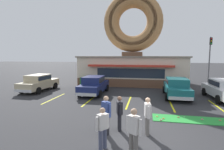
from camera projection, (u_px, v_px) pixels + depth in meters
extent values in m
plane|color=#2D2D30|center=(144.00, 133.00, 7.78)|extent=(160.00, 160.00, 0.00)
cube|color=brown|center=(132.00, 80.00, 21.71)|extent=(12.00, 6.00, 0.90)
cube|color=beige|center=(132.00, 67.00, 21.53)|extent=(12.00, 6.00, 2.30)
cube|color=gray|center=(132.00, 57.00, 21.39)|extent=(12.30, 6.30, 0.16)
cube|color=red|center=(130.00, 66.00, 18.28)|extent=(9.00, 0.60, 0.20)
cube|color=#232D3D|center=(130.00, 73.00, 18.64)|extent=(7.20, 0.03, 1.00)
cube|color=brown|center=(132.00, 54.00, 21.35)|extent=(2.40, 1.80, 0.50)
torus|color=#B27F4C|center=(133.00, 22.00, 20.93)|extent=(7.10, 1.90, 7.10)
torus|color=#9E6B42|center=(133.00, 22.00, 20.51)|extent=(6.25, 1.05, 6.24)
cube|color=green|center=(196.00, 120.00, 9.31)|extent=(4.49, 1.16, 0.03)
torus|color=#D8667F|center=(202.00, 119.00, 9.31)|extent=(0.13, 0.13, 0.04)
torus|color=#D8667F|center=(161.00, 120.00, 9.22)|extent=(0.13, 0.13, 0.04)
torus|color=#A5724C|center=(178.00, 117.00, 9.64)|extent=(0.13, 0.13, 0.04)
torus|color=#A5724C|center=(220.00, 120.00, 9.17)|extent=(0.13, 0.13, 0.04)
torus|color=#D17F47|center=(163.00, 119.00, 9.43)|extent=(0.13, 0.13, 0.04)
torus|color=#E5C666|center=(157.00, 116.00, 9.76)|extent=(0.13, 0.13, 0.04)
sphere|color=white|center=(184.00, 117.00, 9.67)|extent=(0.04, 0.04, 0.04)
cube|color=#BCAD89|center=(39.00, 84.00, 17.00)|extent=(1.93, 4.47, 0.68)
cube|color=#BCAD89|center=(38.00, 78.00, 16.78)|extent=(1.64, 2.16, 0.60)
cube|color=#232D3D|center=(38.00, 78.00, 16.78)|extent=(1.66, 2.08, 0.36)
cube|color=silver|center=(52.00, 83.00, 19.18)|extent=(1.67, 0.16, 0.24)
cube|color=silver|center=(23.00, 91.00, 14.87)|extent=(1.67, 0.16, 0.24)
cylinder|color=black|center=(40.00, 85.00, 18.56)|extent=(0.24, 0.65, 0.64)
cylinder|color=black|center=(55.00, 86.00, 18.15)|extent=(0.24, 0.65, 0.64)
cylinder|color=black|center=(22.00, 90.00, 15.92)|extent=(0.24, 0.65, 0.64)
cylinder|color=black|center=(38.00, 91.00, 15.52)|extent=(0.24, 0.65, 0.64)
cube|color=navy|center=(94.00, 87.00, 15.67)|extent=(1.79, 4.41, 0.68)
cube|color=navy|center=(94.00, 80.00, 15.45)|extent=(1.57, 2.11, 0.60)
cube|color=#232D3D|center=(94.00, 80.00, 15.45)|extent=(1.60, 2.03, 0.36)
cube|color=silver|center=(100.00, 85.00, 17.87)|extent=(1.67, 0.11, 0.24)
cube|color=silver|center=(86.00, 95.00, 13.52)|extent=(1.67, 0.11, 0.24)
cylinder|color=black|center=(90.00, 87.00, 17.20)|extent=(0.22, 0.64, 0.64)
cylinder|color=black|center=(107.00, 88.00, 16.87)|extent=(0.22, 0.64, 0.64)
cylinder|color=black|center=(79.00, 93.00, 14.54)|extent=(0.22, 0.64, 0.64)
cylinder|color=black|center=(100.00, 94.00, 14.21)|extent=(0.22, 0.64, 0.64)
cube|color=silver|center=(223.00, 91.00, 13.58)|extent=(1.94, 4.47, 0.68)
cube|color=silver|center=(211.00, 89.00, 15.80)|extent=(1.67, 0.17, 0.24)
cylinder|color=black|center=(204.00, 92.00, 15.09)|extent=(0.25, 0.65, 0.64)
cylinder|color=black|center=(218.00, 100.00, 12.41)|extent=(0.25, 0.65, 0.64)
cube|color=#196066|center=(176.00, 89.00, 14.41)|extent=(1.85, 4.43, 0.68)
cube|color=#196066|center=(177.00, 82.00, 14.19)|extent=(1.60, 2.13, 0.60)
cube|color=#232D3D|center=(177.00, 82.00, 14.19)|extent=(1.62, 2.05, 0.36)
cube|color=silver|center=(173.00, 87.00, 16.60)|extent=(1.67, 0.13, 0.24)
cube|color=silver|center=(181.00, 99.00, 12.27)|extent=(1.67, 0.13, 0.24)
cylinder|color=black|center=(164.00, 90.00, 15.96)|extent=(0.23, 0.64, 0.64)
cylinder|color=black|center=(184.00, 91.00, 15.59)|extent=(0.23, 0.64, 0.64)
cylinder|color=black|center=(167.00, 97.00, 13.31)|extent=(0.23, 0.64, 0.64)
cylinder|color=black|center=(191.00, 98.00, 12.94)|extent=(0.23, 0.64, 0.64)
cylinder|color=#232328|center=(105.00, 124.00, 7.70)|extent=(0.15, 0.15, 0.84)
cylinder|color=#232328|center=(108.00, 126.00, 7.55)|extent=(0.15, 0.15, 0.84)
cube|color=#33478C|center=(106.00, 109.00, 7.55)|extent=(0.45, 0.42, 0.61)
cylinder|color=#33478C|center=(103.00, 108.00, 7.74)|extent=(0.10, 0.10, 0.57)
cylinder|color=#33478C|center=(110.00, 111.00, 7.36)|extent=(0.10, 0.10, 0.57)
sphere|color=tan|center=(106.00, 99.00, 7.50)|extent=(0.23, 0.23, 0.23)
cylinder|color=slate|center=(147.00, 125.00, 7.68)|extent=(0.15, 0.15, 0.81)
cylinder|color=slate|center=(148.00, 127.00, 7.48)|extent=(0.15, 0.15, 0.81)
cube|color=silver|center=(148.00, 110.00, 7.50)|extent=(0.30, 0.41, 0.59)
cylinder|color=silver|center=(147.00, 109.00, 7.75)|extent=(0.10, 0.10, 0.54)
cylinder|color=silver|center=(149.00, 113.00, 7.26)|extent=(0.10, 0.10, 0.54)
sphere|color=tan|center=(148.00, 100.00, 7.45)|extent=(0.22, 0.22, 0.22)
cylinder|color=slate|center=(131.00, 144.00, 6.01)|extent=(0.15, 0.15, 0.83)
cylinder|color=slate|center=(136.00, 146.00, 5.87)|extent=(0.15, 0.15, 0.83)
cube|color=silver|center=(134.00, 124.00, 5.86)|extent=(0.45, 0.40, 0.61)
cylinder|color=silver|center=(128.00, 123.00, 6.03)|extent=(0.10, 0.10, 0.56)
cylinder|color=silver|center=(140.00, 127.00, 5.69)|extent=(0.10, 0.10, 0.56)
sphere|color=tan|center=(134.00, 112.00, 5.81)|extent=(0.22, 0.22, 0.22)
cylinder|color=#474C66|center=(101.00, 140.00, 6.35)|extent=(0.15, 0.15, 0.77)
cylinder|color=#474C66|center=(105.00, 138.00, 6.48)|extent=(0.15, 0.15, 0.77)
cube|color=silver|center=(103.00, 122.00, 6.34)|extent=(0.42, 0.45, 0.56)
cylinder|color=silver|center=(97.00, 124.00, 6.18)|extent=(0.10, 0.10, 0.52)
cylinder|color=silver|center=(108.00, 121.00, 6.51)|extent=(0.10, 0.10, 0.52)
sphere|color=tan|center=(103.00, 110.00, 6.29)|extent=(0.21, 0.21, 0.21)
cylinder|color=#232328|center=(119.00, 121.00, 8.11)|extent=(0.15, 0.15, 0.79)
cylinder|color=#232328|center=(120.00, 123.00, 7.91)|extent=(0.15, 0.15, 0.79)
cube|color=black|center=(120.00, 108.00, 7.93)|extent=(0.34, 0.43, 0.58)
cylinder|color=black|center=(119.00, 107.00, 8.18)|extent=(0.10, 0.10, 0.53)
cylinder|color=black|center=(120.00, 110.00, 7.69)|extent=(0.10, 0.10, 0.53)
sphere|color=brown|center=(120.00, 99.00, 7.89)|extent=(0.21, 0.21, 0.21)
cylinder|color=#1E662D|center=(82.00, 82.00, 19.64)|extent=(0.56, 0.56, 0.95)
torus|color=#123D1B|center=(82.00, 78.00, 19.59)|extent=(0.57, 0.57, 0.05)
cylinder|color=#595B60|center=(209.00, 60.00, 22.57)|extent=(0.16, 0.16, 5.80)
cube|color=black|center=(211.00, 41.00, 22.13)|extent=(0.28, 0.24, 0.90)
sphere|color=red|center=(211.00, 39.00, 21.98)|extent=(0.18, 0.18, 0.18)
sphere|color=orange|center=(211.00, 41.00, 22.02)|extent=(0.18, 0.18, 0.18)
sphere|color=green|center=(211.00, 43.00, 22.05)|extent=(0.18, 0.18, 0.18)
cube|color=yellow|center=(54.00, 98.00, 14.05)|extent=(0.12, 3.60, 0.01)
cube|color=yellow|center=(90.00, 100.00, 13.47)|extent=(0.12, 3.60, 0.01)
cube|color=yellow|center=(129.00, 102.00, 12.89)|extent=(0.12, 3.60, 0.01)
cube|color=yellow|center=(171.00, 104.00, 12.31)|extent=(0.12, 3.60, 0.01)
cube|color=yellow|center=(218.00, 107.00, 11.73)|extent=(0.12, 3.60, 0.01)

